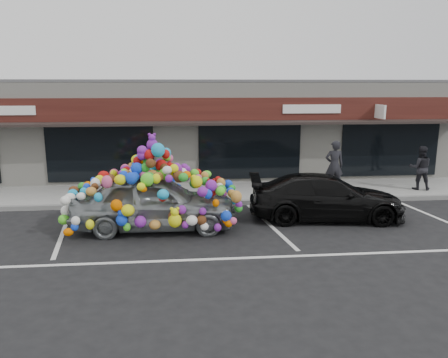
{
  "coord_description": "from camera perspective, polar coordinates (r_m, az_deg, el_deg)",
  "views": [
    {
      "loc": [
        0.24,
        -12.11,
        4.1
      ],
      "look_at": [
        1.55,
        1.4,
        1.17
      ],
      "focal_mm": 35.0,
      "sensor_mm": 36.0,
      "label": 1
    }
  ],
  "objects": [
    {
      "name": "sidewalk",
      "position": [
        16.6,
        -6.2,
        -1.91
      ],
      "size": [
        26.0,
        3.0,
        0.15
      ],
      "primitive_type": "cube",
      "color": "gray",
      "rests_on": "ground"
    },
    {
      "name": "kerb",
      "position": [
        15.15,
        -6.25,
        -3.28
      ],
      "size": [
        26.0,
        0.18,
        0.16
      ],
      "primitive_type": "cube",
      "color": "slate",
      "rests_on": "ground"
    },
    {
      "name": "pedestrian_b",
      "position": [
        18.33,
        24.26,
        1.34
      ],
      "size": [
        0.98,
        0.86,
        1.68
      ],
      "primitive_type": "imported",
      "rotation": [
        0.0,
        0.0,
        2.82
      ],
      "color": "black",
      "rests_on": "sidewalk"
    },
    {
      "name": "parking_stripe_left",
      "position": [
        13.42,
        -20.22,
        -6.35
      ],
      "size": [
        0.73,
        4.37,
        0.01
      ],
      "primitive_type": "cube",
      "rotation": [
        0.0,
        0.0,
        0.14
      ],
      "color": "silver",
      "rests_on": "ground"
    },
    {
      "name": "pedestrian_a",
      "position": [
        17.13,
        14.19,
        1.73
      ],
      "size": [
        0.73,
        0.51,
        1.9
      ],
      "primitive_type": "imported",
      "rotation": [
        0.0,
        0.0,
        3.06
      ],
      "color": "black",
      "rests_on": "sidewalk"
    },
    {
      "name": "lane_line",
      "position": [
        10.77,
        4.36,
        -10.19
      ],
      "size": [
        14.0,
        0.12,
        0.01
      ],
      "primitive_type": "cube",
      "color": "silver",
      "rests_on": "ground"
    },
    {
      "name": "shop_building",
      "position": [
        20.64,
        -6.21,
        6.74
      ],
      "size": [
        24.0,
        7.2,
        4.31
      ],
      "color": "beige",
      "rests_on": "ground"
    },
    {
      "name": "black_sedan",
      "position": [
        13.93,
        13.21,
        -2.3
      ],
      "size": [
        2.45,
        4.94,
        1.38
      ],
      "primitive_type": "imported",
      "rotation": [
        0.0,
        0.0,
        1.46
      ],
      "color": "black",
      "rests_on": "ground"
    },
    {
      "name": "ground",
      "position": [
        12.78,
        -6.36,
        -6.59
      ],
      "size": [
        90.0,
        90.0,
        0.0
      ],
      "primitive_type": "plane",
      "color": "black",
      "rests_on": "ground"
    },
    {
      "name": "parking_stripe_right",
      "position": [
        15.22,
        26.37,
        -4.73
      ],
      "size": [
        0.73,
        4.37,
        0.01
      ],
      "primitive_type": "cube",
      "rotation": [
        0.0,
        0.0,
        0.14
      ],
      "color": "silver",
      "rests_on": "ground"
    },
    {
      "name": "parking_stripe_mid",
      "position": [
        13.22,
        5.94,
        -5.92
      ],
      "size": [
        0.73,
        4.37,
        0.01
      ],
      "primitive_type": "cube",
      "rotation": [
        0.0,
        0.0,
        0.14
      ],
      "color": "silver",
      "rests_on": "ground"
    },
    {
      "name": "toy_car",
      "position": [
        12.69,
        -9.1,
        -2.19
      ],
      "size": [
        3.36,
        4.99,
        2.9
      ],
      "rotation": [
        0.0,
        0.0,
        1.55
      ],
      "color": "gray",
      "rests_on": "ground"
    }
  ]
}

